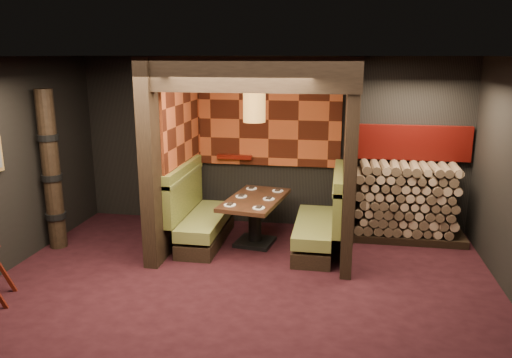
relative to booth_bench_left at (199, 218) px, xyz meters
The scene contains 19 objects.
floor 1.95m from the booth_bench_left, 59.77° to the right, with size 6.50×5.50×0.02m, color black.
ceiling 3.11m from the booth_bench_left, 59.77° to the right, with size 6.50×5.50×0.02m, color black.
wall_back 1.79m from the booth_bench_left, 49.10° to the left, with size 6.50×0.02×2.85m, color black.
wall_front 4.63m from the booth_bench_left, 77.70° to the right, with size 6.50×0.02×2.85m, color black.
partition_left 1.10m from the booth_bench_left, behind, with size 0.20×2.20×2.85m, color black.
partition_right 2.48m from the booth_bench_left, ahead, with size 0.15×2.10×2.85m, color black.
header_beam 2.60m from the booth_bench_left, 45.41° to the right, with size 2.85×0.18×0.44m, color black.
tapa_back_panel 2.00m from the booth_bench_left, 48.54° to the left, with size 2.40×0.06×1.55m, color #A4431F.
tapa_side_panel 1.48m from the booth_bench_left, 146.90° to the left, with size 0.04×1.85×1.45m, color #A4431F.
lacquer_shelf 1.32m from the booth_bench_left, 70.12° to the left, with size 0.60×0.12×0.07m, color #570F07.
booth_bench_left is the anchor object (origin of this frame).
booth_bench_right 1.89m from the booth_bench_left, ahead, with size 0.68×1.60×1.14m.
dining_table 0.88m from the booth_bench_left, ahead, with size 0.97×1.51×0.74m.
place_settings 0.95m from the booth_bench_left, ahead, with size 0.77×1.20×0.03m.
pendant_lamp 1.95m from the booth_bench_left, ahead, with size 0.33×0.33×0.94m.
totem_column 2.30m from the booth_bench_left, 165.25° to the right, with size 0.31×0.31×2.40m.
firewood_stack 3.33m from the booth_bench_left, 12.17° to the left, with size 1.73×0.70×1.22m.
mosaic_header 3.58m from the booth_bench_left, 17.60° to the left, with size 1.83×0.10×0.56m, color maroon.
bay_front_post 2.58m from the booth_bench_left, ahead, with size 0.08×0.08×2.85m, color black.
Camera 1 is at (1.16, -5.49, 2.88)m, focal length 35.00 mm.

